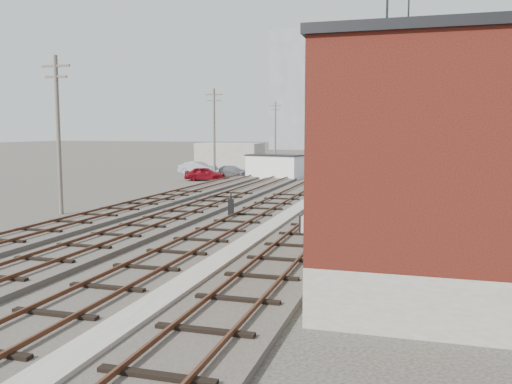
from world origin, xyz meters
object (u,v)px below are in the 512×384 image
at_px(switch_stand, 231,208).
at_px(car_grey, 233,171).
at_px(car_red, 205,174).
at_px(signal_mast, 317,201).
at_px(site_trailer, 275,167).
at_px(car_silver, 198,168).

xyz_separation_m(switch_stand, car_grey, (-8.62, 25.75, -0.04)).
relative_size(switch_stand, car_red, 0.34).
distance_m(signal_mast, site_trailer, 35.09).
xyz_separation_m(site_trailer, car_grey, (-4.59, 0.46, -0.62)).
bearing_deg(switch_stand, signal_mast, -69.90).
bearing_deg(car_silver, site_trailer, -98.93).
distance_m(signal_mast, car_grey, 37.13).
xyz_separation_m(signal_mast, car_red, (-16.02, 29.48, -1.62)).
distance_m(signal_mast, car_red, 33.58).
height_order(signal_mast, site_trailer, signal_mast).
bearing_deg(car_grey, switch_stand, -173.29).
bearing_deg(car_red, switch_stand, -167.94).
bearing_deg(signal_mast, site_trailer, 106.79).
distance_m(car_silver, car_grey, 5.26).
bearing_deg(site_trailer, car_red, -129.94).
relative_size(signal_mast, car_silver, 0.91).
height_order(car_silver, car_grey, car_silver).
bearing_deg(switch_stand, car_grey, 92.25).
height_order(switch_stand, car_red, switch_stand).
distance_m(switch_stand, car_grey, 27.16).
bearing_deg(car_grey, car_red, 152.43).
distance_m(site_trailer, car_silver, 9.76).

